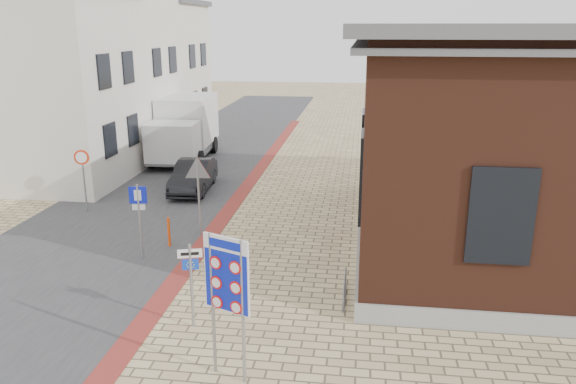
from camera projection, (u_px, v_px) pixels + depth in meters
The scene contains 16 objects.
ground at pixel (224, 335), 12.77m from camera, with size 120.00×120.00×0.00m, color tan.
road_strip at pixel (189, 168), 27.72m from camera, with size 7.00×60.00×0.02m, color #38383A.
curb_strip at pixel (236, 201), 22.52m from camera, with size 0.60×40.00×0.02m, color maroon.
brick_building at pixel (560, 137), 17.27m from camera, with size 13.00×13.00×6.80m.
townhouse_near at pixel (41, 88), 24.40m from camera, with size 7.40×6.40×8.30m.
townhouse_mid at pixel (102, 69), 29.99m from camera, with size 7.40×6.40×9.10m.
townhouse_far at pixel (145, 68), 35.80m from camera, with size 7.40×6.40×8.30m.
bike_rack at pixel (345, 289), 14.44m from camera, with size 0.08×1.80×0.60m.
sedan at pixel (193, 176), 23.82m from camera, with size 1.37×3.93×1.30m, color black.
box_truck at pixel (185, 128), 29.22m from camera, with size 2.94×6.29×3.21m.
border_sign at pixel (227, 277), 10.66m from camera, with size 0.96×0.44×3.00m.
essen_sign at pixel (191, 274), 12.78m from camera, with size 0.54×0.20×2.06m.
parking_sign at pixel (139, 209), 16.53m from camera, with size 0.51×0.13×2.33m.
yield_sign at pixel (198, 177), 18.18m from camera, with size 0.95×0.17×2.68m.
speed_sign at pixel (83, 170), 20.85m from camera, with size 0.56×0.13×2.39m.
bollard at pixel (169, 232), 17.77m from camera, with size 0.09×0.09×0.97m, color #F3490C.
Camera 1 is at (2.97, -11.02, 6.75)m, focal length 35.00 mm.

